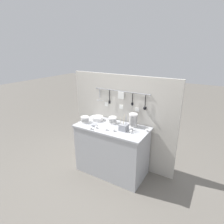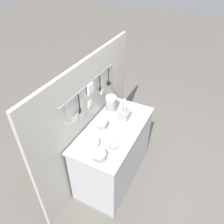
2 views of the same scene
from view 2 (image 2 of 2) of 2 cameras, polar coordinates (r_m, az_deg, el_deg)
ground_plane at (r=3.32m, az=0.39°, el=-15.65°), size 20.00×20.00×0.00m
counter at (r=2.98m, az=0.43°, el=-10.56°), size 1.24×0.62×0.88m
back_wall at (r=2.82m, az=-5.85°, el=-2.47°), size 2.04×0.11×1.71m
bowl_stack_back_corner at (r=2.29m, az=-3.38°, el=-11.48°), size 0.14×0.14×0.11m
bowl_stack_wide_centre at (r=2.87m, az=-0.26°, el=2.15°), size 0.14×0.14×0.22m
bowl_stack_short_front at (r=2.63m, az=-2.78°, el=-3.29°), size 0.14×0.14×0.11m
plate_stack at (r=2.45m, az=-5.87°, el=-8.06°), size 0.21×0.21×0.07m
steel_mixing_bowl at (r=2.43m, az=0.33°, el=-8.81°), size 0.11×0.11×0.03m
cutlery_caddy at (r=2.79m, az=3.27°, el=-0.66°), size 0.13×0.13×0.27m
cup_edge_near at (r=2.47m, az=2.53°, el=-7.81°), size 0.04×0.04×0.04m
cup_front_left at (r=2.42m, az=3.82°, el=-9.08°), size 0.04×0.04×0.04m
cup_edge_far at (r=2.60m, az=4.08°, el=-5.05°), size 0.04×0.04×0.04m
cup_front_right at (r=3.10m, az=3.32°, el=3.02°), size 0.04×0.04×0.04m
cup_by_caddy at (r=2.91m, az=2.86°, el=0.42°), size 0.04×0.04×0.04m
cup_back_right at (r=2.90m, az=4.88°, el=0.16°), size 0.04×0.04×0.04m
cup_centre at (r=2.69m, az=4.31°, el=-3.32°), size 0.04×0.04×0.04m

